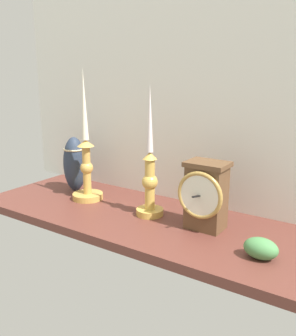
{
  "coord_description": "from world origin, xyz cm",
  "views": [
    {
      "loc": [
        57.59,
        -81.67,
        39.76
      ],
      "look_at": [
        2.18,
        0.0,
        14.0
      ],
      "focal_mm": 40.88,
      "sensor_mm": 36.0,
      "label": 1
    }
  ],
  "objects_px": {
    "candlestick_tall_center": "(150,180)",
    "tall_ceramic_vase": "(75,164)",
    "candlestick_tall_left": "(86,163)",
    "mantel_clock": "(205,195)"
  },
  "relations": [
    {
      "from": "candlestick_tall_center",
      "to": "tall_ceramic_vase",
      "type": "relative_size",
      "value": 1.97
    },
    {
      "from": "mantel_clock",
      "to": "candlestick_tall_center",
      "type": "relative_size",
      "value": 0.49
    },
    {
      "from": "candlestick_tall_center",
      "to": "tall_ceramic_vase",
      "type": "xyz_separation_m",
      "value": [
        -0.33,
        0.04,
        -0.01
      ]
    },
    {
      "from": "candlestick_tall_left",
      "to": "candlestick_tall_center",
      "type": "distance_m",
      "value": 0.24
    },
    {
      "from": "candlestick_tall_left",
      "to": "tall_ceramic_vase",
      "type": "xyz_separation_m",
      "value": [
        -0.09,
        0.04,
        -0.02
      ]
    },
    {
      "from": "mantel_clock",
      "to": "candlestick_tall_center",
      "type": "height_order",
      "value": "candlestick_tall_center"
    },
    {
      "from": "candlestick_tall_center",
      "to": "candlestick_tall_left",
      "type": "bearing_deg",
      "value": 179.17
    },
    {
      "from": "candlestick_tall_left",
      "to": "mantel_clock",
      "type": "bearing_deg",
      "value": -0.63
    },
    {
      "from": "mantel_clock",
      "to": "candlestick_tall_left",
      "type": "relative_size",
      "value": 0.44
    },
    {
      "from": "mantel_clock",
      "to": "candlestick_tall_left",
      "type": "xyz_separation_m",
      "value": [
        -0.41,
        0.0,
        0.03
      ]
    }
  ]
}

